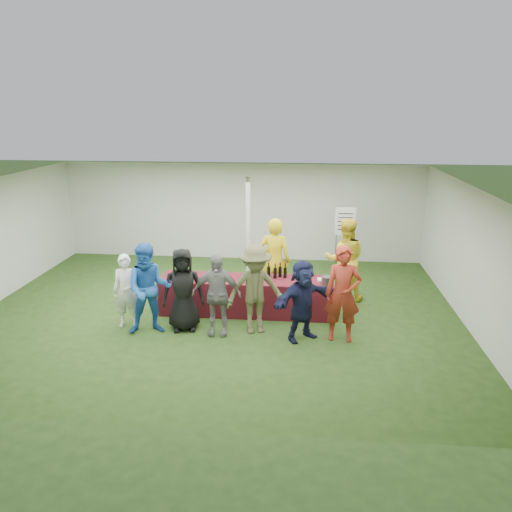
# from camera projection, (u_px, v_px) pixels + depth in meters

# --- Properties ---
(ground) EXTENTS (60.00, 60.00, 0.00)m
(ground) POSITION_uv_depth(u_px,v_px,m) (219.00, 312.00, 10.56)
(ground) COLOR #284719
(ground) RESTS_ON ground
(tent) EXTENTS (10.00, 10.00, 10.00)m
(tent) POSITION_uv_depth(u_px,v_px,m) (248.00, 237.00, 11.27)
(tent) COLOR white
(tent) RESTS_ON ground
(serving_table) EXTENTS (3.60, 0.80, 0.75)m
(serving_table) POSITION_uv_depth(u_px,v_px,m) (247.00, 296.00, 10.46)
(serving_table) COLOR maroon
(serving_table) RESTS_ON ground
(wine_bottles) EXTENTS (0.58, 0.16, 0.32)m
(wine_bottles) POSITION_uv_depth(u_px,v_px,m) (274.00, 272.00, 10.40)
(wine_bottles) COLOR black
(wine_bottles) RESTS_ON serving_table
(wine_glasses) EXTENTS (1.12, 0.12, 0.16)m
(wine_glasses) POSITION_uv_depth(u_px,v_px,m) (200.00, 276.00, 10.15)
(wine_glasses) COLOR silver
(wine_glasses) RESTS_ON serving_table
(water_bottle) EXTENTS (0.07, 0.07, 0.23)m
(water_bottle) POSITION_uv_depth(u_px,v_px,m) (254.00, 273.00, 10.38)
(water_bottle) COLOR silver
(water_bottle) RESTS_ON serving_table
(bar_towel) EXTENTS (0.25, 0.18, 0.03)m
(bar_towel) POSITION_uv_depth(u_px,v_px,m) (324.00, 280.00, 10.24)
(bar_towel) COLOR white
(bar_towel) RESTS_ON serving_table
(dump_bucket) EXTENTS (0.22, 0.22, 0.18)m
(dump_bucket) POSITION_uv_depth(u_px,v_px,m) (327.00, 281.00, 9.96)
(dump_bucket) COLOR slate
(dump_bucket) RESTS_ON serving_table
(wine_list_sign) EXTENTS (0.50, 0.03, 1.80)m
(wine_list_sign) POSITION_uv_depth(u_px,v_px,m) (345.00, 227.00, 12.41)
(wine_list_sign) COLOR slate
(wine_list_sign) RESTS_ON ground
(staff_pourer) EXTENTS (0.75, 0.55, 1.90)m
(staff_pourer) POSITION_uv_depth(u_px,v_px,m) (275.00, 261.00, 10.90)
(staff_pourer) COLOR yellow
(staff_pourer) RESTS_ON ground
(staff_back) EXTENTS (0.91, 0.71, 1.86)m
(staff_back) POSITION_uv_depth(u_px,v_px,m) (345.00, 259.00, 11.05)
(staff_back) COLOR yellow
(staff_back) RESTS_ON ground
(customer_0) EXTENTS (0.57, 0.41, 1.47)m
(customer_0) POSITION_uv_depth(u_px,v_px,m) (127.00, 291.00, 9.71)
(customer_0) COLOR white
(customer_0) RESTS_ON ground
(customer_1) EXTENTS (1.01, 0.87, 1.77)m
(customer_1) POSITION_uv_depth(u_px,v_px,m) (149.00, 289.00, 9.39)
(customer_1) COLOR #215DB3
(customer_1) RESTS_ON ground
(customer_2) EXTENTS (0.89, 0.68, 1.63)m
(customer_2) POSITION_uv_depth(u_px,v_px,m) (183.00, 290.00, 9.55)
(customer_2) COLOR black
(customer_2) RESTS_ON ground
(customer_3) EXTENTS (0.94, 0.40, 1.59)m
(customer_3) POSITION_uv_depth(u_px,v_px,m) (217.00, 295.00, 9.34)
(customer_3) COLOR slate
(customer_3) RESTS_ON ground
(customer_4) EXTENTS (1.27, 0.96, 1.73)m
(customer_4) POSITION_uv_depth(u_px,v_px,m) (255.00, 289.00, 9.41)
(customer_4) COLOR brown
(customer_4) RESTS_ON ground
(customer_5) EXTENTS (1.40, 1.23, 1.53)m
(customer_5) POSITION_uv_depth(u_px,v_px,m) (303.00, 300.00, 9.15)
(customer_5) COLOR #161A3A
(customer_5) RESTS_ON ground
(customer_6) EXTENTS (0.68, 0.47, 1.80)m
(customer_6) POSITION_uv_depth(u_px,v_px,m) (343.00, 294.00, 9.08)
(customer_6) COLOR maroon
(customer_6) RESTS_ON ground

